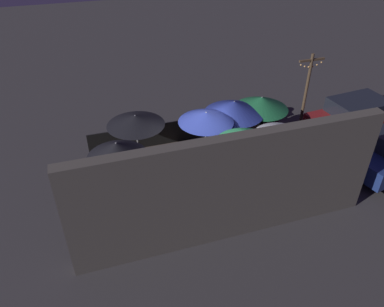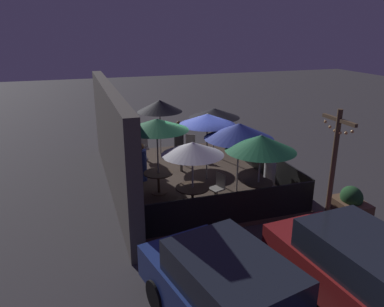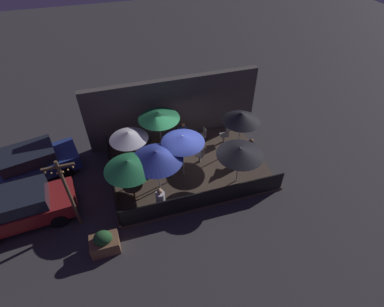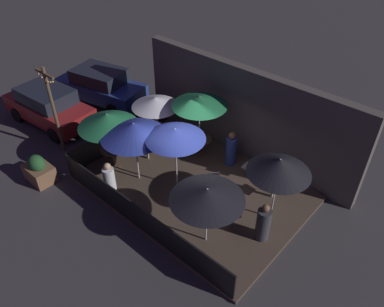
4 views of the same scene
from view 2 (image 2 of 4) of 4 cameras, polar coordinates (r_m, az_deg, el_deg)
ground_plane at (r=13.62m, az=0.08°, el=-3.91°), size 60.00×60.00×0.00m
patio_deck at (r=13.60m, az=0.08°, el=-3.68°), size 7.40×5.11×0.12m
building_wall at (r=12.50m, az=-12.14°, el=2.04°), size 9.00×0.36×3.49m
fence_front at (r=14.34m, az=9.66°, el=-0.47°), size 7.20×0.05×0.95m
fence_side_left at (r=10.28m, az=6.50°, el=-8.29°), size 0.05×4.91×0.95m
patio_umbrella_0 at (r=10.85m, az=10.45°, el=1.57°), size 2.05×2.05×2.22m
patio_umbrella_1 at (r=11.54m, az=-5.38°, el=4.42°), size 1.98×1.98×2.47m
patio_umbrella_2 at (r=10.35m, az=0.09°, el=0.75°), size 1.76×1.76×2.11m
patio_umbrella_3 at (r=15.42m, az=-4.95°, el=7.25°), size 1.86×1.86×2.32m
patio_umbrella_4 at (r=15.18m, az=3.40°, el=6.19°), size 2.07×2.07×2.03m
patio_umbrella_5 at (r=11.78m, az=7.19°, el=3.43°), size 2.20×2.20×2.29m
patio_umbrella_6 at (r=12.68m, az=2.34°, el=5.25°), size 1.91×1.91×2.36m
dining_table_0 at (r=11.33m, az=10.04°, el=-5.06°), size 0.86×0.86×0.77m
dining_table_1 at (r=12.07m, az=-5.13°, el=-3.52°), size 0.94×0.94×0.71m
dining_table_2 at (r=10.83m, az=0.08°, el=-5.89°), size 0.96×0.96×0.77m
patio_chair_0 at (r=15.47m, az=-0.36°, el=1.32°), size 0.55×0.55×0.91m
patio_chair_1 at (r=13.94m, az=-1.53°, el=-0.64°), size 0.56×0.56×0.92m
patio_chair_2 at (r=14.14m, az=-7.72°, el=-0.53°), size 0.42×0.42×0.92m
patio_chair_3 at (r=11.47m, az=3.94°, el=-5.12°), size 0.52×0.52×0.91m
patio_chair_4 at (r=15.27m, az=-7.42°, el=0.98°), size 0.42×0.42×0.93m
patron_0 at (r=16.20m, az=-2.03°, el=2.44°), size 0.53×0.53×1.32m
patron_1 at (r=13.14m, az=-7.74°, el=-1.53°), size 0.53×0.53×1.36m
patron_2 at (r=12.59m, az=11.76°, el=-3.03°), size 0.43×0.43×1.22m
planter_box at (r=11.53m, az=22.95°, el=-7.43°), size 1.06×0.74×1.05m
light_post at (r=9.40m, az=20.58°, el=-2.85°), size 1.10×0.12×3.51m
parked_car_0 at (r=8.03m, az=24.44°, el=-16.41°), size 4.24×2.06×1.62m
parked_car_1 at (r=6.89m, az=5.91°, el=-21.05°), size 4.42×2.55×1.62m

